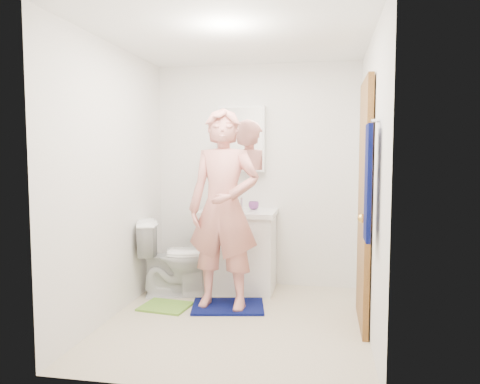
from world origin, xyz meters
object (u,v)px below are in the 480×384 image
Objects in this scene: soap_dispenser at (223,201)px; toilet at (177,257)px; medicine_cabinet at (242,139)px; vanity_cabinet at (238,253)px; towel at (368,183)px; toothbrush_cup at (254,206)px; man at (224,209)px.

toilet is at bearing -156.12° from soap_dispenser.
medicine_cabinet is at bearing -66.79° from toilet.
vanity_cabinet is 2.08m from towel.
medicine_cabinet is 2.11m from towel.
vanity_cabinet is 7.26× the size of toothbrush_cup.
towel is 0.44× the size of man.
toilet is 0.74m from soap_dispenser.
soap_dispenser is at bearing -150.61° from toothbrush_cup.
man is at bearing -104.02° from toothbrush_cup.
towel reaches higher than vanity_cabinet.
towel is at bearing -55.39° from medicine_cabinet.
soap_dispenser is (-0.14, -0.07, 0.55)m from vanity_cabinet.
man reaches higher than towel.
toilet is (-0.59, -0.50, -1.21)m from medicine_cabinet.
towel is 2.31m from toilet.
toilet is at bearing -153.88° from toothbrush_cup.
toilet is (-1.77, 1.21, -0.86)m from towel.
medicine_cabinet reaches higher than toothbrush_cup.
soap_dispenser reaches higher than toilet.
toothbrush_cup is at bearing -41.91° from medicine_cabinet.
medicine_cabinet is 0.73m from toothbrush_cup.
soap_dispenser is at bearing -115.46° from medicine_cabinet.
medicine_cabinet is 0.73m from soap_dispenser.
towel is 1.96m from soap_dispenser.
toilet is 0.97m from toothbrush_cup.
vanity_cabinet is at bearing 27.37° from soap_dispenser.
towel is 1.03× the size of toilet.
towel reaches higher than toothbrush_cup.
soap_dispenser is 1.82× the size of toothbrush_cup.
toothbrush_cup is 0.06× the size of man.
vanity_cabinet is 0.65m from toilet.
man is at bearing 143.72° from towel.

